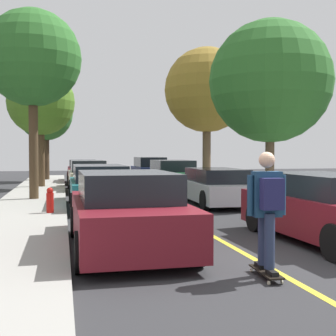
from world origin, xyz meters
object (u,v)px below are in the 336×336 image
object	(u,v)px
street_tree_right_nearest	(270,82)
parked_car_left_nearest	(126,212)
parked_car_left_farthest	(83,172)
fire_hydrant	(50,200)
parked_car_right_far	(172,175)
skateboarder	(267,204)
parked_car_right_near	(216,186)
street_tree_right_near	(207,90)
parked_car_right_farthest	(150,170)
skateboard	(266,272)
street_tree_left_near	(41,102)
parked_car_left_far	(88,176)
street_tree_left_far	(45,114)
parked_car_left_near	(99,186)
street_tree_left_nearest	(33,59)
parked_car_right_nearest	(326,208)

from	to	relation	value
street_tree_right_nearest	parked_car_left_nearest	bearing A→B (deg)	-131.63
parked_car_left_nearest	parked_car_left_farthest	size ratio (longest dim) A/B	0.99
parked_car_left_farthest	fire_hydrant	bearing A→B (deg)	-95.96
parked_car_left_nearest	parked_car_right_far	size ratio (longest dim) A/B	0.97
fire_hydrant	skateboarder	size ratio (longest dim) A/B	0.41
parked_car_right_near	street_tree_right_near	size ratio (longest dim) A/B	0.64
parked_car_left_nearest	skateboarder	size ratio (longest dim) A/B	2.64
parked_car_right_farthest	skateboarder	distance (m)	21.50
street_tree_right_nearest	skateboard	xyz separation A→B (m)	(-4.48, -9.35, -4.27)
fire_hydrant	street_tree_right_near	bearing A→B (deg)	52.16
parked_car_right_near	street_tree_right_nearest	size ratio (longest dim) A/B	0.71
parked_car_right_near	fire_hydrant	world-z (taller)	parked_car_right_near
street_tree_left_near	parked_car_right_farthest	bearing A→B (deg)	32.94
parked_car_right_far	parked_car_right_farthest	xyz separation A→B (m)	(-0.00, 5.83, 0.03)
parked_car_left_nearest	parked_car_left_far	distance (m)	13.40
street_tree_left_far	parked_car_left_nearest	bearing A→B (deg)	-84.10
parked_car_left_near	parked_car_left_far	distance (m)	6.76
parked_car_left_far	parked_car_left_farthest	bearing A→B (deg)	90.00
parked_car_right_farthest	fire_hydrant	xyz separation A→B (m)	(-5.50, -14.35, -0.26)
street_tree_left_nearest	skateboard	bearing A→B (deg)	-70.93
parked_car_right_nearest	street_tree_right_nearest	world-z (taller)	street_tree_right_nearest
street_tree_left_near	fire_hydrant	size ratio (longest dim) A/B	8.27
parked_car_left_near	street_tree_left_nearest	distance (m)	5.39
parked_car_left_far	parked_car_right_nearest	distance (m)	14.20
fire_hydrant	skateboard	size ratio (longest dim) A/B	0.82
parked_car_left_farthest	street_tree_left_near	bearing A→B (deg)	-118.41
parked_car_left_near	street_tree_right_near	xyz separation A→B (m)	(6.17, 7.81, 4.32)
street_tree_left_near	street_tree_right_near	xyz separation A→B (m)	(8.33, -0.48, 0.76)
street_tree_right_near	skateboarder	bearing A→B (deg)	-104.84
parked_car_right_farthest	parked_car_right_near	bearing A→B (deg)	-90.00
parked_car_left_nearest	street_tree_left_nearest	bearing A→B (deg)	103.92
skateboarder	parked_car_left_nearest	bearing A→B (deg)	124.62
parked_car_right_nearest	street_tree_left_nearest	xyz separation A→B (m)	(-6.17, 8.98, 4.48)
parked_car_left_nearest	skateboard	world-z (taller)	parked_car_left_nearest
parked_car_right_near	skateboard	bearing A→B (deg)	-104.38
parked_car_left_farthest	skateboarder	world-z (taller)	skateboarder
street_tree_right_near	skateboarder	xyz separation A→B (m)	(-4.48, -16.90, -3.96)
parked_car_right_farthest	fire_hydrant	world-z (taller)	parked_car_right_farthest
street_tree_left_nearest	street_tree_left_far	bearing A→B (deg)	90.00
parked_car_left_farthest	parked_car_right_nearest	bearing A→B (deg)	-78.22
parked_car_right_near	street_tree_right_nearest	distance (m)	4.32
parked_car_left_nearest	fire_hydrant	xyz separation A→B (m)	(-1.50, 4.58, -0.21)
parked_car_right_nearest	fire_hydrant	xyz separation A→B (m)	(-5.50, 4.81, -0.20)
parked_car_right_farthest	street_tree_right_nearest	bearing A→B (deg)	-79.75
parked_car_right_near	street_tree_left_near	distance (m)	11.00
parked_car_right_farthest	street_tree_right_nearest	distance (m)	12.71
parked_car_left_farthest	street_tree_right_nearest	size ratio (longest dim) A/B	0.71
street_tree_left_far	street_tree_right_nearest	size ratio (longest dim) A/B	0.89
skateboard	skateboarder	bearing A→B (deg)	-93.09
parked_car_left_near	parked_car_right_far	bearing A→B (deg)	58.25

